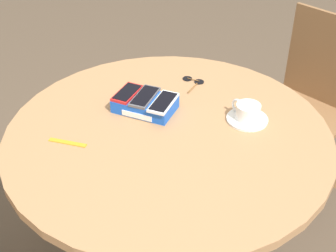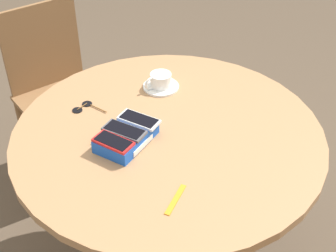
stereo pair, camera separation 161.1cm
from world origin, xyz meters
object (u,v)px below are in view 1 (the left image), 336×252
(saucer, at_px, (247,119))
(lanyard_strap, at_px, (68,143))
(round_table, at_px, (168,157))
(phone_red, at_px, (127,93))
(coffee_cup, at_px, (247,111))
(chair_far_side, at_px, (305,107))
(phone_gray, at_px, (145,97))
(sunglasses, at_px, (193,81))
(phone_box, at_px, (145,104))
(phone_white, at_px, (163,102))

(saucer, height_order, lanyard_strap, saucer)
(round_table, bearing_deg, phone_red, 169.18)
(coffee_cup, distance_m, chair_far_side, 0.77)
(phone_red, height_order, lanyard_strap, phone_red)
(phone_gray, distance_m, sunglasses, 0.26)
(phone_red, bearing_deg, chair_far_side, 68.24)
(round_table, height_order, saucer, saucer)
(sunglasses, bearing_deg, phone_red, -108.40)
(phone_red, bearing_deg, coffee_cup, 24.24)
(phone_box, relative_size, phone_gray, 1.48)
(phone_box, xyz_separation_m, phone_white, (0.07, 0.01, 0.03))
(saucer, distance_m, lanyard_strap, 0.58)
(saucer, bearing_deg, phone_red, -156.00)
(round_table, bearing_deg, phone_gray, 157.80)
(phone_box, height_order, phone_red, phone_red)
(sunglasses, distance_m, chair_far_side, 0.71)
(phone_gray, height_order, sunglasses, phone_gray)
(coffee_cup, distance_m, lanyard_strap, 0.58)
(phone_white, distance_m, lanyard_strap, 0.34)
(phone_box, bearing_deg, lanyard_strap, -104.39)
(phone_gray, distance_m, lanyard_strap, 0.30)
(sunglasses, relative_size, chair_far_side, 0.13)
(saucer, xyz_separation_m, sunglasses, (-0.29, 0.10, -0.00))
(phone_box, relative_size, saucer, 1.63)
(round_table, distance_m, phone_gray, 0.22)
(phone_box, distance_m, phone_red, 0.07)
(lanyard_strap, bearing_deg, round_table, 48.13)
(saucer, height_order, chair_far_side, chair_far_side)
(round_table, relative_size, phone_gray, 6.95)
(phone_red, height_order, coffee_cup, coffee_cup)
(lanyard_strap, height_order, sunglasses, sunglasses)
(round_table, xyz_separation_m, lanyard_strap, (-0.21, -0.24, 0.11))
(phone_white, height_order, lanyard_strap, phone_white)
(phone_red, xyz_separation_m, coffee_cup, (0.37, 0.17, -0.01))
(phone_gray, bearing_deg, phone_white, 6.98)
(lanyard_strap, bearing_deg, phone_white, 64.78)
(phone_box, relative_size, phone_white, 1.50)
(phone_white, distance_m, coffee_cup, 0.28)
(chair_far_side, bearing_deg, saucer, -86.94)
(round_table, xyz_separation_m, phone_gray, (-0.14, 0.06, 0.15))
(phone_gray, bearing_deg, coffee_cup, 25.65)
(lanyard_strap, bearing_deg, chair_far_side, 72.83)
(phone_gray, height_order, coffee_cup, coffee_cup)
(phone_gray, bearing_deg, saucer, 25.36)
(phone_red, relative_size, saucer, 0.99)
(phone_gray, xyz_separation_m, lanyard_strap, (-0.07, -0.29, -0.05))
(phone_gray, bearing_deg, chair_far_side, 71.57)
(round_table, height_order, phone_box, phone_box)
(sunglasses, bearing_deg, phone_box, -95.34)
(saucer, bearing_deg, sunglasses, 160.26)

